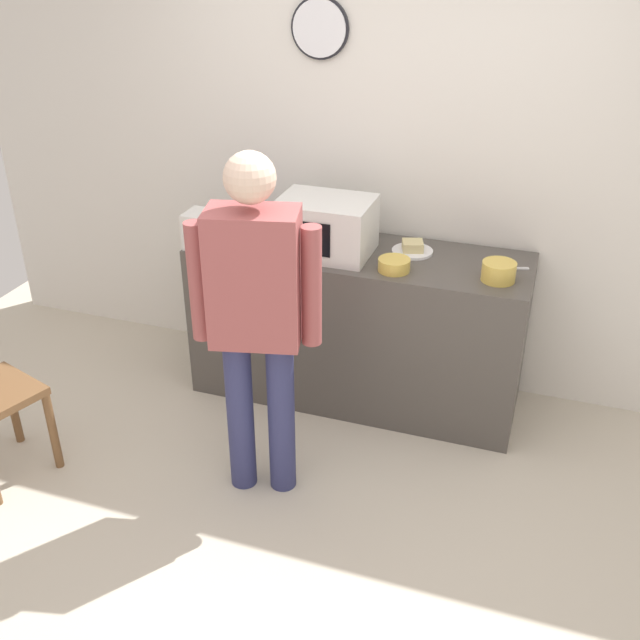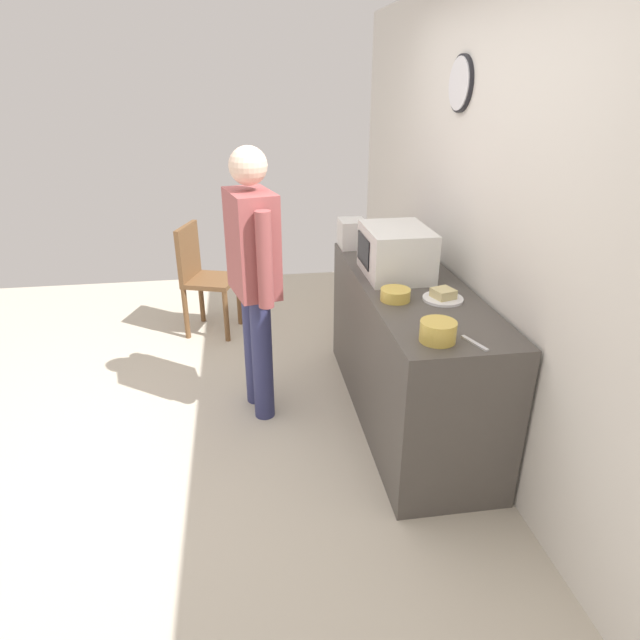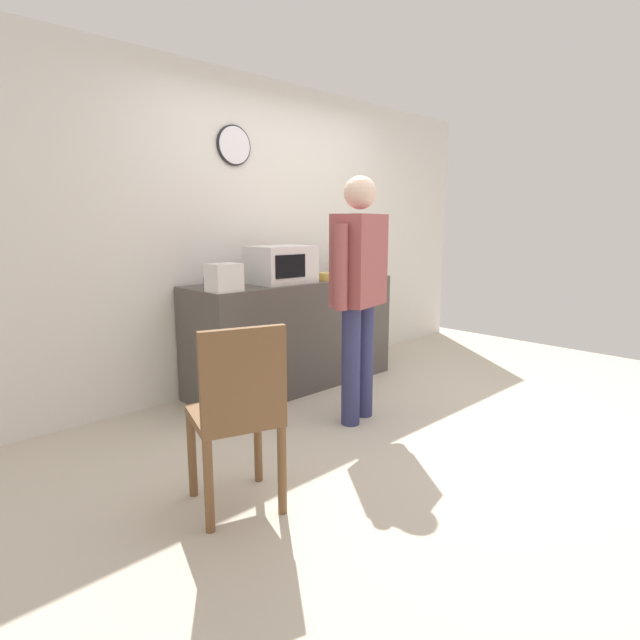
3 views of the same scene
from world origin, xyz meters
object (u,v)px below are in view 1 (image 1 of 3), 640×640
object	(u,v)px
salad_bowl	(394,265)
cereal_bowl	(237,227)
microwave	(325,226)
person_standing	(256,309)
fork_utensil	(512,269)
toaster	(206,230)
mixing_bowl	(499,271)
sandwich_plate	(412,249)
spoon_utensil	(263,227)

from	to	relation	value
salad_bowl	cereal_bowl	distance (m)	1.00
microwave	person_standing	world-z (taller)	person_standing
cereal_bowl	person_standing	bearing A→B (deg)	-60.94
cereal_bowl	fork_utensil	bearing A→B (deg)	0.50
microwave	fork_utensil	size ratio (longest dim) A/B	2.94
salad_bowl	toaster	world-z (taller)	toaster
toaster	person_standing	distance (m)	0.95
mixing_bowl	fork_utensil	xyz separation A→B (m)	(0.06, 0.16, -0.05)
cereal_bowl	fork_utensil	distance (m)	1.56
mixing_bowl	person_standing	distance (m)	1.27
microwave	salad_bowl	bearing A→B (deg)	-15.39
toaster	microwave	bearing A→B (deg)	12.59
sandwich_plate	mixing_bowl	xyz separation A→B (m)	(0.48, -0.21, 0.03)
microwave	spoon_utensil	size ratio (longest dim) A/B	2.94
sandwich_plate	mixing_bowl	world-z (taller)	mixing_bowl
cereal_bowl	mixing_bowl	distance (m)	1.51
microwave	spoon_utensil	distance (m)	0.53
fork_utensil	sandwich_plate	bearing A→B (deg)	175.15
cereal_bowl	person_standing	size ratio (longest dim) A/B	0.10
microwave	cereal_bowl	distance (m)	0.58
fork_utensil	spoon_utensil	bearing A→B (deg)	175.13
salad_bowl	spoon_utensil	world-z (taller)	salad_bowl
sandwich_plate	spoon_utensil	size ratio (longest dim) A/B	1.32
microwave	cereal_bowl	world-z (taller)	microwave
cereal_bowl	toaster	bearing A→B (deg)	-107.33
person_standing	fork_utensil	bearing A→B (deg)	43.72
microwave	spoon_utensil	xyz separation A→B (m)	(-0.46, 0.23, -0.15)
toaster	fork_utensil	size ratio (longest dim) A/B	1.29
fork_utensil	mixing_bowl	bearing A→B (deg)	-109.06
fork_utensil	toaster	bearing A→B (deg)	-171.43
salad_bowl	person_standing	bearing A→B (deg)	-120.25
cereal_bowl	spoon_utensil	distance (m)	0.18
person_standing	microwave	bearing A→B (deg)	87.96
sandwich_plate	fork_utensil	distance (m)	0.54
toaster	person_standing	size ratio (longest dim) A/B	0.13
toaster	person_standing	xyz separation A→B (m)	(0.61, -0.73, -0.02)
sandwich_plate	fork_utensil	world-z (taller)	sandwich_plate
microwave	sandwich_plate	bearing A→B (deg)	18.22
microwave	mixing_bowl	distance (m)	0.94
fork_utensil	person_standing	xyz separation A→B (m)	(-1.02, -0.98, 0.08)
person_standing	sandwich_plate	bearing A→B (deg)	64.76
microwave	cereal_bowl	xyz separation A→B (m)	(-0.57, 0.09, -0.11)
microwave	toaster	size ratio (longest dim) A/B	2.27
salad_bowl	microwave	bearing A→B (deg)	164.61
toaster	spoon_utensil	size ratio (longest dim) A/B	1.29
salad_bowl	person_standing	xyz separation A→B (m)	(-0.44, -0.76, 0.05)
microwave	salad_bowl	world-z (taller)	microwave
cereal_bowl	fork_utensil	world-z (taller)	cereal_bowl
toaster	spoon_utensil	distance (m)	0.42
mixing_bowl	person_standing	xyz separation A→B (m)	(-0.97, -0.82, 0.03)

